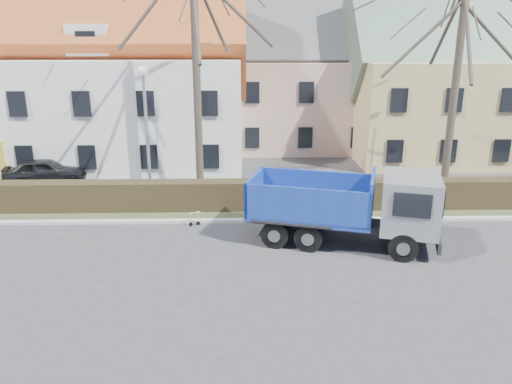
{
  "coord_description": "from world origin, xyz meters",
  "views": [
    {
      "loc": [
        0.13,
        -14.86,
        7.42
      ],
      "look_at": [
        0.59,
        3.65,
        1.6
      ],
      "focal_mm": 35.0,
      "sensor_mm": 36.0,
      "label": 1
    }
  ],
  "objects_px": {
    "dump_truck": "(336,206)",
    "parked_car_a": "(45,171)",
    "streetlight": "(147,137)",
    "cart_frame": "(189,219)"
  },
  "relations": [
    {
      "from": "dump_truck",
      "to": "parked_car_a",
      "type": "xyz_separation_m",
      "value": [
        -13.7,
        7.99,
        -0.73
      ]
    },
    {
      "from": "streetlight",
      "to": "parked_car_a",
      "type": "xyz_separation_m",
      "value": [
        -6.06,
        3.4,
        -2.45
      ]
    },
    {
      "from": "cart_frame",
      "to": "parked_car_a",
      "type": "bearing_deg",
      "value": 142.33
    },
    {
      "from": "dump_truck",
      "to": "cart_frame",
      "type": "distance_m",
      "value": 5.97
    },
    {
      "from": "dump_truck",
      "to": "cart_frame",
      "type": "height_order",
      "value": "dump_truck"
    },
    {
      "from": "dump_truck",
      "to": "parked_car_a",
      "type": "distance_m",
      "value": 15.88
    },
    {
      "from": "streetlight",
      "to": "parked_car_a",
      "type": "height_order",
      "value": "streetlight"
    },
    {
      "from": "streetlight",
      "to": "cart_frame",
      "type": "distance_m",
      "value": 4.5
    },
    {
      "from": "dump_truck",
      "to": "parked_car_a",
      "type": "bearing_deg",
      "value": 166.0
    },
    {
      "from": "dump_truck",
      "to": "cart_frame",
      "type": "xyz_separation_m",
      "value": [
        -5.6,
        1.74,
        -1.1
      ]
    }
  ]
}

